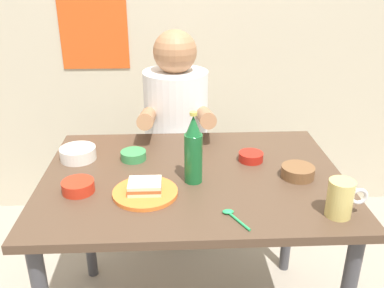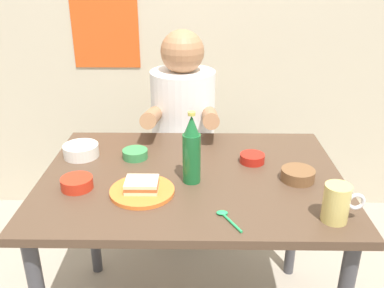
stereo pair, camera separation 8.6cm
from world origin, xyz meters
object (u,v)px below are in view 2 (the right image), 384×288
at_px(dining_table, 192,196).
at_px(beer_bottle, 191,151).
at_px(plate_orange, 142,191).
at_px(beer_mug, 337,203).
at_px(sauce_bowl_chili, 77,183).
at_px(person_seated, 183,112).
at_px(stool, 184,183).
at_px(sandwich, 142,185).

height_order(dining_table, beer_bottle, beer_bottle).
bearing_deg(plate_orange, beer_mug, -14.20).
distance_m(plate_orange, beer_bottle, 0.22).
distance_m(dining_table, sauce_bowl_chili, 0.43).
distance_m(dining_table, person_seated, 0.63).
xyz_separation_m(plate_orange, sauce_bowl_chili, (-0.23, 0.03, 0.02)).
relative_size(dining_table, beer_mug, 8.73).
height_order(dining_table, stool, dining_table).
height_order(sandwich, sauce_bowl_chili, sandwich).
bearing_deg(person_seated, beer_mug, -61.59).
height_order(dining_table, sauce_bowl_chili, sauce_bowl_chili).
bearing_deg(dining_table, person_seated, 94.97).
relative_size(beer_bottle, sauce_bowl_chili, 2.38).
bearing_deg(beer_bottle, plate_orange, -152.29).
relative_size(stool, person_seated, 0.63).
distance_m(plate_orange, sauce_bowl_chili, 0.23).
distance_m(stool, person_seated, 0.42).
bearing_deg(sauce_bowl_chili, beer_mug, -12.36).
height_order(stool, plate_orange, plate_orange).
height_order(stool, beer_mug, beer_mug).
distance_m(dining_table, beer_bottle, 0.22).
relative_size(sandwich, sauce_bowl_chili, 1.00).
bearing_deg(stool, sauce_bowl_chili, -114.80).
distance_m(stool, beer_bottle, 0.85).
distance_m(sandwich, sauce_bowl_chili, 0.23).
xyz_separation_m(stool, sauce_bowl_chili, (-0.34, -0.74, 0.41)).
distance_m(person_seated, plate_orange, 0.77).
relative_size(dining_table, plate_orange, 5.00).
bearing_deg(sandwich, sauce_bowl_chili, 172.64).
bearing_deg(beer_bottle, sauce_bowl_chili, -171.81).
bearing_deg(beer_bottle, person_seated, 94.33).
xyz_separation_m(person_seated, beer_mug, (0.49, -0.91, 0.03)).
relative_size(stool, beer_mug, 3.57).
bearing_deg(sauce_bowl_chili, stool, 65.20).
distance_m(person_seated, beer_bottle, 0.68).
bearing_deg(person_seated, stool, 90.00).
bearing_deg(dining_table, sauce_bowl_chili, -164.65).
height_order(beer_mug, beer_bottle, beer_bottle).
bearing_deg(dining_table, beer_bottle, -93.37).
height_order(stool, person_seated, person_seated).
bearing_deg(beer_mug, beer_bottle, 151.57).
height_order(person_seated, sandwich, person_seated).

